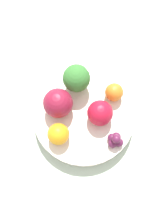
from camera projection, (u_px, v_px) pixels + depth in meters
The scene contains 9 objects.
ground_plane at pixel (84, 120), 0.52m from camera, with size 6.00×6.00×0.00m, color gray.
table_surface at pixel (84, 119), 0.51m from camera, with size 1.20×1.20×0.02m.
bowl at pixel (84, 116), 0.48m from camera, with size 0.22×0.22×0.03m.
broccoli at pixel (76, 79), 0.45m from camera, with size 0.06×0.06×0.07m.
apple_red at pixel (100, 113), 0.44m from camera, with size 0.05×0.05×0.05m.
apple_green at pixel (58, 103), 0.44m from camera, with size 0.06×0.06×0.06m.
orange_front at pixel (58, 134), 0.43m from camera, with size 0.04×0.04×0.04m.
orange_back at pixel (114, 92), 0.46m from camera, with size 0.04×0.04×0.04m.
grape_cluster at pixel (115, 140), 0.44m from camera, with size 0.03×0.03×0.03m.
Camera 1 is at (-0.06, 0.13, 0.50)m, focal length 35.00 mm.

